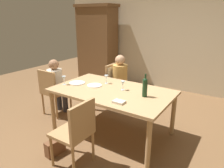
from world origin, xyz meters
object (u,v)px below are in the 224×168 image
Objects in this scene: armoire_cabinet at (97,43)px; person_woman_host at (56,83)px; dinner_plate_guest_left at (94,85)px; handbag at (55,147)px; person_man_bearded at (121,78)px; dining_table at (112,94)px; chair_left_end at (52,89)px; wine_glass_centre at (106,77)px; wine_glass_near_right at (123,84)px; chair_far_left at (115,80)px; wine_glass_near_left at (64,79)px; chair_near at (76,130)px; wine_bottle_tall_green at (145,87)px; dinner_plate_host at (77,83)px.

armoire_cabinet is 2.44m from person_woman_host.
dinner_plate_guest_left is 0.89× the size of handbag.
handbag is (0.05, -1.88, -0.54)m from person_man_bearded.
dining_table is 2.04× the size of chair_left_end.
wine_glass_centre is 0.53× the size of handbag.
wine_glass_near_right is at bearing 9.56° from dinner_plate_guest_left.
chair_far_left reaches higher than dining_table.
wine_glass_near_left is at bearing -20.79° from person_man_bearded.
wine_glass_centre is at bearing 162.01° from wine_glass_near_right.
chair_near is at bearing -37.97° from wine_glass_near_left.
person_woman_host is 1.47m from handbag.
wine_glass_centre is (0.28, -0.71, 0.27)m from chair_far_left.
person_woman_host reaches higher than chair_near.
wine_bottle_tall_green reaches higher than dinner_plate_host.
armoire_cabinet reaches higher than person_man_bearded.
handbag is (0.97, -0.97, -0.53)m from person_woman_host.
person_woman_host is at bearing -72.52° from armoire_cabinet.
person_man_bearded is 1.34m from wine_bottle_tall_green.
wine_glass_near_left is at bearing -141.60° from wine_glass_centre.
person_woman_host is (-1.32, 0.03, -0.04)m from dining_table.
handbag is at bearing -89.28° from dinner_plate_guest_left.
dining_table is 1.32m from person_woman_host.
chair_far_left is at bearing 101.19° from dinner_plate_guest_left.
wine_glass_near_left is at bearing -154.09° from dinner_plate_guest_left.
wine_glass_near_right is 0.60× the size of dinner_plate_guest_left.
wine_glass_near_left is 1.15m from handbag.
chair_left_end is at bearing -36.90° from chair_far_left.
dining_table is at bearing 3.84° from dinner_plate_host.
chair_far_left is 6.17× the size of wine_glass_near_right.
person_woman_host is 7.38× the size of wine_glass_near_right.
wine_glass_centre is (1.05, 0.32, 0.33)m from chair_left_end.
person_woman_host is at bearing -177.24° from wine_glass_near_right.
dinner_plate_guest_left is (0.96, -0.01, 0.13)m from person_woman_host.
person_man_bearded reaches higher than person_woman_host.
wine_bottle_tall_green is (2.59, -2.28, -0.19)m from armoire_cabinet.
dining_table is 0.40m from wine_glass_centre.
chair_left_end is 0.84× the size of person_woman_host.
armoire_cabinet is at bearing 33.16° from chair_near.
person_woman_host is 7.38× the size of wine_glass_near_left.
person_woman_host is (0.00, 0.11, 0.11)m from chair_left_end.
armoire_cabinet is 1.93× the size of person_man_bearded.
chair_far_left is at bearing -42.55° from armoire_cabinet.
wine_glass_near_right is (-0.41, 0.07, -0.05)m from wine_bottle_tall_green.
wine_glass_centre is at bearing 67.15° from dinner_plate_guest_left.
dinner_plate_host is (-0.85, -0.14, -0.10)m from wine_glass_near_right.
wine_glass_centre is at bearing -49.64° from armoire_cabinet.
handbag is (-0.49, -1.04, -0.75)m from wine_glass_near_right.
person_man_bearded is (0.92, 1.03, 0.12)m from chair_left_end.
chair_near is 3.31× the size of dinner_plate_host.
handbag is at bearing -93.92° from wine_glass_centre.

